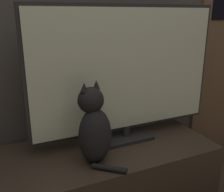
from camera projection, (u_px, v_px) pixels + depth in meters
tv_stand at (98, 183)px, 1.51m from camera, size 1.32×0.55×0.43m
tv at (127, 73)px, 1.46m from camera, size 1.12×0.18×0.77m
cat at (94, 129)px, 1.29m from camera, size 0.21×0.28×0.42m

